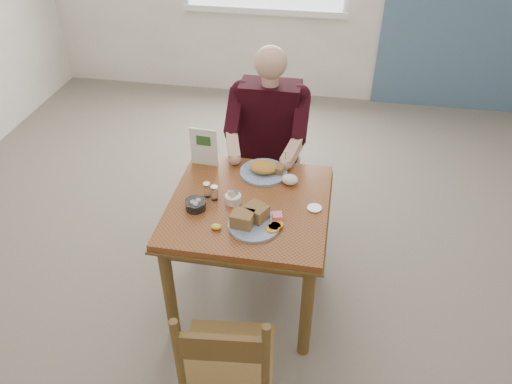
% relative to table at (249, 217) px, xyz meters
% --- Properties ---
extents(floor, '(6.00, 6.00, 0.00)m').
position_rel_table_xyz_m(floor, '(0.00, 0.00, -0.64)').
color(floor, '#6D6558').
rests_on(floor, ground).
extents(lemon_wedge, '(0.07, 0.06, 0.03)m').
position_rel_table_xyz_m(lemon_wedge, '(-0.13, -0.26, 0.13)').
color(lemon_wedge, yellow).
rests_on(lemon_wedge, table).
extents(napkin, '(0.11, 0.09, 0.06)m').
position_rel_table_xyz_m(napkin, '(0.21, 0.22, 0.14)').
color(napkin, white).
rests_on(napkin, table).
extents(metal_dish, '(0.10, 0.10, 0.01)m').
position_rel_table_xyz_m(metal_dish, '(0.37, 0.00, 0.12)').
color(metal_dish, silver).
rests_on(metal_dish, table).
extents(table, '(0.92, 0.92, 0.75)m').
position_rel_table_xyz_m(table, '(0.00, 0.00, 0.00)').
color(table, brown).
rests_on(table, ground).
extents(chair_far, '(0.42, 0.42, 0.95)m').
position_rel_table_xyz_m(chair_far, '(0.00, 0.80, -0.16)').
color(chair_far, brown).
rests_on(chair_far, ground).
extents(chair_near, '(0.46, 0.46, 0.95)m').
position_rel_table_xyz_m(chair_near, '(0.06, -0.89, -0.16)').
color(chair_near, brown).
rests_on(chair_near, ground).
extents(diner, '(0.53, 0.56, 1.39)m').
position_rel_table_xyz_m(diner, '(0.00, 0.71, 0.17)').
color(diner, tan).
rests_on(diner, chair_far).
extents(near_plate, '(0.35, 0.35, 0.09)m').
position_rel_table_xyz_m(near_plate, '(0.06, -0.19, 0.15)').
color(near_plate, white).
rests_on(near_plate, table).
extents(far_plate, '(0.35, 0.35, 0.08)m').
position_rel_table_xyz_m(far_plate, '(0.04, 0.30, 0.14)').
color(far_plate, white).
rests_on(far_plate, table).
extents(caddy, '(0.11, 0.11, 0.07)m').
position_rel_table_xyz_m(caddy, '(-0.09, -0.01, 0.14)').
color(caddy, white).
rests_on(caddy, table).
extents(shakers, '(0.10, 0.08, 0.09)m').
position_rel_table_xyz_m(shakers, '(-0.22, 0.00, 0.16)').
color(shakers, white).
rests_on(shakers, table).
extents(creamer, '(0.15, 0.15, 0.05)m').
position_rel_table_xyz_m(creamer, '(-0.28, -0.11, 0.14)').
color(creamer, white).
rests_on(creamer, table).
extents(menu, '(0.17, 0.03, 0.25)m').
position_rel_table_xyz_m(menu, '(-0.35, 0.34, 0.24)').
color(menu, white).
rests_on(menu, table).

